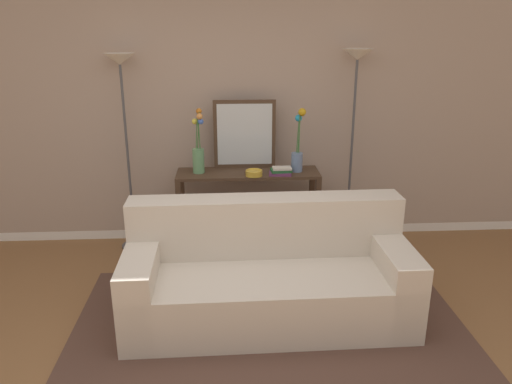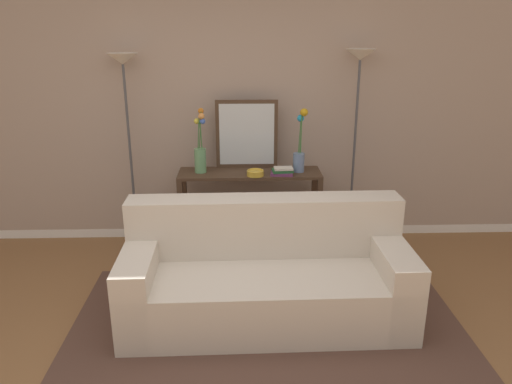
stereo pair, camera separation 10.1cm
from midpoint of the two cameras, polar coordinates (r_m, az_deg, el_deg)
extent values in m
cube|color=white|center=(5.35, -4.31, -4.28)|extent=(12.00, 0.15, 0.09)
cube|color=tan|center=(4.95, -4.75, 12.42)|extent=(12.00, 0.14, 3.01)
cube|color=#51382D|center=(3.82, 0.79, -15.12)|extent=(2.89, 1.80, 0.01)
cube|color=beige|center=(3.79, 0.69, -11.72)|extent=(2.10, 0.88, 0.42)
cube|color=beige|center=(3.86, 0.34, -3.86)|extent=(2.10, 0.29, 0.46)
cube|color=beige|center=(3.79, -13.64, -10.76)|extent=(0.25, 0.85, 0.60)
cube|color=beige|center=(3.93, 14.47, -9.72)|extent=(0.25, 0.85, 0.60)
cube|color=#473323|center=(4.70, -1.54, 2.14)|extent=(1.34, 0.39, 0.03)
cube|color=#473323|center=(4.93, -1.47, -5.04)|extent=(1.23, 0.33, 0.01)
cube|color=#473323|center=(4.70, -9.33, -3.30)|extent=(0.05, 0.05, 0.78)
cube|color=#473323|center=(4.74, 6.41, -2.97)|extent=(0.05, 0.05, 0.78)
cube|color=#473323|center=(5.02, -8.96, -1.86)|extent=(0.05, 0.05, 0.78)
cube|color=#473323|center=(5.05, 5.79, -1.57)|extent=(0.05, 0.05, 0.78)
cylinder|color=#4C4C51|center=(5.20, -14.19, -5.94)|extent=(0.26, 0.26, 0.02)
cylinder|color=#4C4C51|center=(4.91, -15.02, 3.57)|extent=(0.02, 0.02, 1.76)
cone|color=silver|center=(4.76, -15.98, 14.45)|extent=(0.28, 0.28, 0.10)
cylinder|color=#4C4C51|center=(5.23, 9.71, -5.46)|extent=(0.26, 0.26, 0.02)
cylinder|color=#4C4C51|center=(4.94, 10.28, 4.21)|extent=(0.02, 0.02, 1.80)
cone|color=silver|center=(4.79, 10.96, 15.24)|extent=(0.28, 0.28, 0.10)
cube|color=#473323|center=(4.78, -1.92, 6.62)|extent=(0.59, 0.02, 0.65)
cube|color=silver|center=(4.77, -1.92, 6.60)|extent=(0.52, 0.01, 0.58)
cylinder|color=#669E6B|center=(4.69, -7.22, 3.55)|extent=(0.11, 0.11, 0.23)
cylinder|color=#3D7538|center=(4.61, -7.22, 6.73)|extent=(0.03, 0.03, 0.31)
sphere|color=#DE9048|center=(4.57, -7.13, 8.58)|extent=(0.06, 0.06, 0.06)
cylinder|color=#3D7538|center=(4.64, -7.45, 6.45)|extent=(0.02, 0.02, 0.25)
sphere|color=yellow|center=(4.63, -7.66, 8.01)|extent=(0.05, 0.05, 0.05)
cylinder|color=#3D7538|center=(4.63, -7.25, 7.02)|extent=(0.04, 0.03, 0.35)
sphere|color=#C16C1E|center=(4.62, -7.19, 9.17)|extent=(0.05, 0.05, 0.05)
cylinder|color=#3D7538|center=(4.62, -7.16, 6.45)|extent=(0.01, 0.03, 0.26)
sphere|color=#4268C9|center=(4.59, -6.99, 8.03)|extent=(0.05, 0.05, 0.05)
cylinder|color=#6B84AD|center=(4.71, 4.09, 3.43)|extent=(0.11, 0.11, 0.18)
cylinder|color=#3D7538|center=(4.67, 4.19, 6.45)|extent=(0.02, 0.01, 0.32)
sphere|color=#229ED3|center=(4.65, 4.28, 8.44)|extent=(0.06, 0.06, 0.06)
cylinder|color=#3D7538|center=(4.65, 4.35, 6.82)|extent=(0.02, 0.04, 0.39)
sphere|color=#456CCE|center=(4.63, 4.62, 9.20)|extent=(0.06, 0.06, 0.06)
cylinder|color=#3D7538|center=(4.64, 4.37, 6.78)|extent=(0.01, 0.03, 0.38)
sphere|color=#C39317|center=(4.61, 4.68, 9.11)|extent=(0.07, 0.07, 0.07)
cylinder|color=gold|center=(4.58, -0.87, 2.14)|extent=(0.16, 0.16, 0.04)
torus|color=gold|center=(4.57, -0.87, 2.45)|extent=(0.16, 0.16, 0.01)
cube|color=#6B3360|center=(4.61, 2.17, 2.15)|extent=(0.22, 0.14, 0.03)
cube|color=#236033|center=(4.61, 2.27, 2.49)|extent=(0.20, 0.13, 0.03)
cube|color=silver|center=(4.59, 2.36, 2.74)|extent=(0.18, 0.12, 0.02)
cube|color=silver|center=(4.98, -7.63, -6.08)|extent=(0.04, 0.13, 0.12)
cube|color=tan|center=(4.98, -7.23, -6.16)|extent=(0.03, 0.15, 0.10)
cube|color=#236033|center=(4.97, -6.71, -6.08)|extent=(0.06, 0.13, 0.11)
cube|color=#2D2D33|center=(4.97, -6.18, -6.03)|extent=(0.02, 0.16, 0.12)
cube|color=maroon|center=(4.96, -5.79, -5.98)|extent=(0.04, 0.15, 0.13)
cube|color=gold|center=(4.96, -5.25, -5.98)|extent=(0.05, 0.13, 0.13)
cube|color=#1E7075|center=(4.97, -4.60, -6.14)|extent=(0.06, 0.14, 0.10)
cube|color=slate|center=(4.96, -3.95, -5.97)|extent=(0.05, 0.17, 0.13)
camera|label=1|loc=(0.05, -90.70, -0.24)|focal=34.92mm
camera|label=2|loc=(0.05, 89.30, 0.24)|focal=34.92mm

